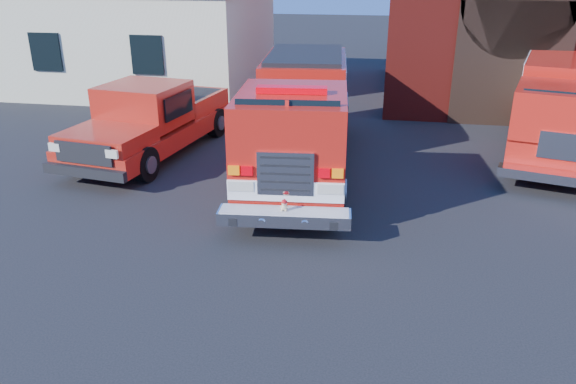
% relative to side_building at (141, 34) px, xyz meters
% --- Properties ---
extents(ground, '(100.00, 100.00, 0.00)m').
position_rel_side_building_xyz_m(ground, '(9.00, -13.00, -2.20)').
color(ground, black).
rests_on(ground, ground).
extents(parking_stripe_far, '(0.12, 3.00, 0.01)m').
position_rel_side_building_xyz_m(parking_stripe_far, '(15.50, -6.00, -2.20)').
color(parking_stripe_far, yellow).
rests_on(parking_stripe_far, ground).
extents(side_building, '(10.20, 8.20, 4.35)m').
position_rel_side_building_xyz_m(side_building, '(0.00, 0.00, 0.00)').
color(side_building, beige).
rests_on(side_building, ground).
extents(fire_engine, '(3.23, 9.00, 2.71)m').
position_rel_side_building_xyz_m(fire_engine, '(8.42, -9.24, -0.80)').
color(fire_engine, black).
rests_on(fire_engine, ground).
extents(pickup_truck, '(3.12, 6.53, 2.05)m').
position_rel_side_building_xyz_m(pickup_truck, '(4.13, -8.86, -1.23)').
color(pickup_truck, black).
rests_on(pickup_truck, ground).
extents(secondary_truck, '(4.29, 8.10, 2.52)m').
position_rel_side_building_xyz_m(secondary_truck, '(15.57, -6.47, -0.83)').
color(secondary_truck, black).
rests_on(secondary_truck, ground).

